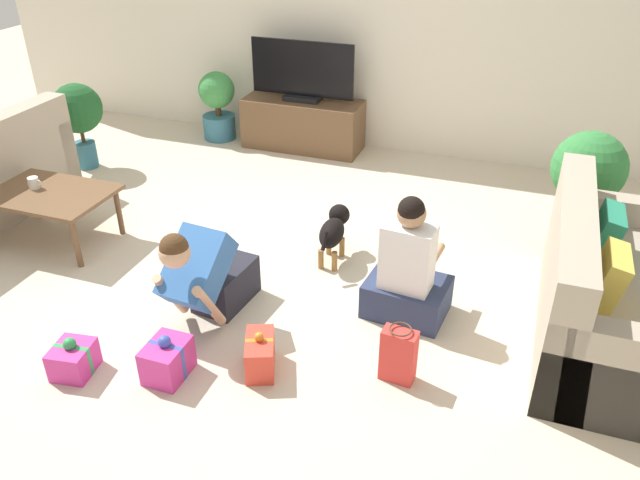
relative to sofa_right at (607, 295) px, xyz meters
name	(u,v)px	position (x,y,z in m)	size (l,w,h in m)	color
ground_plane	(248,264)	(-2.44, 0.03, -0.31)	(16.00, 16.00, 0.00)	beige
wall_back	(355,19)	(-2.44, 2.66, 0.99)	(8.40, 0.06, 2.60)	silver
sofa_right	(607,295)	(0.00, 0.00, 0.00)	(0.82, 1.70, 0.87)	tan
coffee_table	(50,198)	(-4.00, -0.16, 0.07)	(0.92, 0.64, 0.43)	brown
tv_console	(303,124)	(-2.89, 2.35, -0.05)	(1.24, 0.47, 0.52)	brown
tv	(302,75)	(-2.89, 2.35, 0.47)	(1.09, 0.20, 0.60)	black
potted_plant_corner_left	(78,113)	(-4.73, 1.14, 0.24)	(0.47, 0.47, 0.84)	#336B84
potted_plant_corner_right	(587,178)	(-0.15, 1.20, 0.24)	(0.55, 0.55, 0.91)	#A36042
potted_plant_back_left	(218,103)	(-3.86, 2.30, 0.08)	(0.39, 0.39, 0.74)	#336B84
person_kneeling	(207,274)	(-2.39, -0.63, 0.01)	(0.39, 0.79, 0.76)	#23232D
person_sitting	(408,275)	(-1.19, -0.18, -0.01)	(0.56, 0.51, 0.88)	#283351
dog	(334,229)	(-1.86, 0.33, -0.06)	(0.19, 0.56, 0.38)	black
gift_box_a	(260,354)	(-1.87, -0.99, -0.21)	(0.26, 0.34, 0.27)	red
gift_box_b	(167,360)	(-2.35, -1.22, -0.20)	(0.22, 0.28, 0.28)	#CC3389
gift_box_c	(73,359)	(-2.88, -1.38, -0.22)	(0.25, 0.27, 0.25)	#CC3389
gift_bag_a	(398,355)	(-1.09, -0.80, -0.14)	(0.21, 0.14, 0.36)	red
mug	(34,183)	(-4.15, -0.14, 0.16)	(0.12, 0.08, 0.09)	silver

